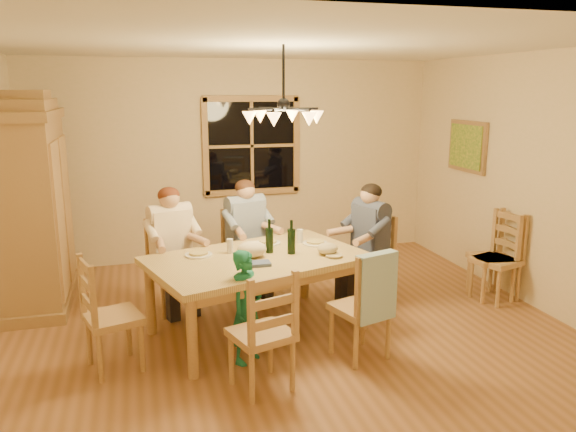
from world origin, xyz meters
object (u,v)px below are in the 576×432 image
object	(u,v)px
dining_table	(257,266)
chair_spare_front	(491,272)
armoire	(33,210)
wine_bottle_b	(291,237)
chair_far_left	(173,283)
chair_far_right	(247,269)
chair_end_left	(114,335)
chandelier	(284,115)
adult_slate_man	(369,229)
chair_near_left	(261,352)
chair_near_right	(360,324)
child	(247,307)
wine_bottle_a	(269,236)
adult_plaid_man	(246,223)
adult_woman	(171,234)
chair_spare_back	(495,274)
chair_end_right	(367,277)

from	to	relation	value
dining_table	chair_spare_front	world-z (taller)	chair_spare_front
armoire	chair_spare_front	size ratio (longest dim) A/B	2.32
wine_bottle_b	chair_far_left	bearing A→B (deg)	145.74
chair_far_right	chair_end_left	distance (m)	2.00
chandelier	chair_spare_front	xyz separation A→B (m)	(2.45, 0.15, -1.77)
chandelier	adult_slate_man	world-z (taller)	chandelier
chair_far_left	chair_near_left	size ratio (longest dim) A/B	1.00
chair_near_right	chair_far_right	bearing A→B (deg)	93.37
chair_far_left	child	distance (m)	1.43
child	dining_table	bearing A→B (deg)	25.99
wine_bottle_b	dining_table	bearing A→B (deg)	-179.02
chair_end_left	chair_near_right	bearing A→B (deg)	63.43
chandelier	wine_bottle_b	xyz separation A→B (m)	(0.06, -0.05, -1.15)
chandelier	wine_bottle_a	distance (m)	1.16
adult_plaid_man	chair_near_left	bearing A→B (deg)	64.80
armoire	dining_table	size ratio (longest dim) A/B	1.02
armoire	child	bearing A→B (deg)	-44.56
chair_far_right	adult_woman	xyz separation A→B (m)	(-0.84, -0.26, 0.54)
chandelier	armoire	world-z (taller)	chandelier
chair_end_left	child	size ratio (longest dim) A/B	0.99
chair_far_right	chair_spare_back	distance (m)	2.78
adult_woman	adult_plaid_man	distance (m)	0.88
chair_end_right	chair_spare_front	size ratio (longest dim) A/B	1.00
adult_plaid_man	adult_slate_man	distance (m)	1.36
chandelier	chair_far_left	distance (m)	2.16
chair_spare_front	chair_spare_back	distance (m)	0.08
chandelier	chair_end_right	bearing A→B (deg)	18.56
chair_near_right	wine_bottle_a	bearing A→B (deg)	108.38
chair_near_right	child	world-z (taller)	child
chair_far_right	chair_spare_back	size ratio (longest dim) A/B	1.00
adult_woman	adult_slate_man	world-z (taller)	same
dining_table	wine_bottle_b	world-z (taller)	wine_bottle_b
child	adult_slate_man	bearing A→B (deg)	-10.55
armoire	chair_near_right	size ratio (longest dim) A/B	2.32
adult_woman	adult_slate_man	xyz separation A→B (m)	(2.07, -0.34, 0.00)
dining_table	chair_spare_back	world-z (taller)	chair_spare_back
chair_spare_back	chandelier	bearing A→B (deg)	74.20
chandelier	child	distance (m)	1.77
chair_end_left	chair_end_right	bearing A→B (deg)	90.00
adult_woman	adult_plaid_man	size ratio (longest dim) A/B	1.00
armoire	adult_plaid_man	xyz separation A→B (m)	(2.24, -0.32, -0.22)
chair_far_right	wine_bottle_b	world-z (taller)	wine_bottle_b
adult_plaid_man	wine_bottle_b	distance (m)	1.04
child	adult_plaid_man	bearing A→B (deg)	35.90
chair_near_left	adult_woman	distance (m)	1.95
adult_woman	child	xyz separation A→B (m)	(0.53, -1.31, -0.34)
dining_table	chair_far_left	bearing A→B (deg)	135.13
chair_far_right	chair_end_right	distance (m)	1.36
chandelier	child	xyz separation A→B (m)	(-0.49, -0.63, -1.58)
dining_table	adult_slate_man	bearing A→B (deg)	17.23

